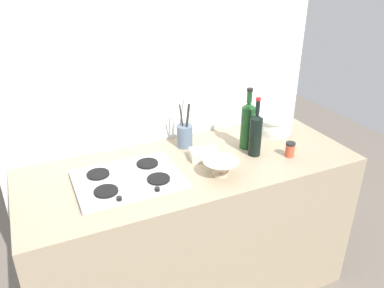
# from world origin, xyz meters

# --- Properties ---
(ground_plane) EXTENTS (6.00, 6.00, 0.00)m
(ground_plane) POSITION_xyz_m (0.00, 0.00, 0.00)
(ground_plane) COLOR #6B6056
(ground_plane) RESTS_ON ground
(counter_block) EXTENTS (1.80, 0.70, 0.90)m
(counter_block) POSITION_xyz_m (0.00, 0.00, 0.45)
(counter_block) COLOR tan
(counter_block) RESTS_ON ground
(backsplash_panel) EXTENTS (1.90, 0.06, 2.55)m
(backsplash_panel) POSITION_xyz_m (0.00, 0.38, 1.28)
(backsplash_panel) COLOR white
(backsplash_panel) RESTS_ON ground
(stovetop_hob) EXTENTS (0.51, 0.37, 0.04)m
(stovetop_hob) POSITION_xyz_m (-0.36, -0.03, 0.91)
(stovetop_hob) COLOR #B2B2B7
(stovetop_hob) RESTS_ON counter_block
(plate_stack) EXTENTS (0.22, 0.22, 0.11)m
(plate_stack) POSITION_xyz_m (0.63, 0.15, 0.95)
(plate_stack) COLOR white
(plate_stack) RESTS_ON counter_block
(wine_bottle_leftmost) EXTENTS (0.08, 0.08, 0.36)m
(wine_bottle_leftmost) POSITION_xyz_m (0.37, 0.05, 1.04)
(wine_bottle_leftmost) COLOR #19471E
(wine_bottle_leftmost) RESTS_ON counter_block
(wine_bottle_mid_left) EXTENTS (0.07, 0.07, 0.34)m
(wine_bottle_mid_left) POSITION_xyz_m (0.36, -0.05, 1.03)
(wine_bottle_mid_left) COLOR black
(wine_bottle_mid_left) RESTS_ON counter_block
(mixing_bowl) EXTENTS (0.18, 0.18, 0.08)m
(mixing_bowl) POSITION_xyz_m (0.09, -0.16, 0.94)
(mixing_bowl) COLOR beige
(mixing_bowl) RESTS_ON counter_block
(butter_dish) EXTENTS (0.17, 0.13, 0.05)m
(butter_dish) POSITION_xyz_m (0.09, 0.03, 0.93)
(butter_dish) COLOR silver
(butter_dish) RESTS_ON counter_block
(utensil_crock) EXTENTS (0.09, 0.09, 0.29)m
(utensil_crock) POSITION_xyz_m (0.05, 0.21, 0.97)
(utensil_crock) COLOR slate
(utensil_crock) RESTS_ON counter_block
(condiment_jar_front) EXTENTS (0.05, 0.05, 0.08)m
(condiment_jar_front) POSITION_xyz_m (0.53, -0.14, 0.94)
(condiment_jar_front) COLOR #C64C2D
(condiment_jar_front) RESTS_ON counter_block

